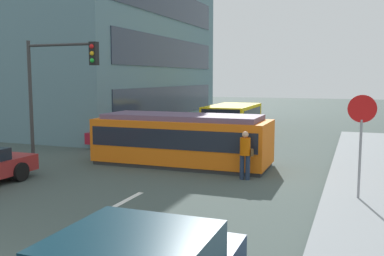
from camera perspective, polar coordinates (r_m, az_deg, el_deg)
The scene contains 12 objects.
ground_plane at distance 15.87m, azimuth -2.00°, elevation -6.03°, with size 120.00×120.00×0.00m, color #3F4D49.
lane_stripe_2 at distance 12.40m, azimuth -9.33°, elevation -9.74°, with size 0.16×2.40×0.01m, color silver.
lane_stripe_3 at distance 22.94m, azimuth 5.43°, elevation -2.09°, with size 0.16×2.40×0.01m, color silver.
lane_stripe_4 at distance 28.71m, azimuth 8.64°, elevation -0.36°, with size 0.16×2.40×0.01m, color silver.
corner_building at distance 33.59m, azimuth -15.68°, elevation 14.16°, with size 15.96×17.87×16.00m.
streetcar_tram at distance 17.30m, azimuth -1.32°, elevation -1.42°, with size 6.98×2.61×2.04m.
city_bus at distance 26.84m, azimuth 5.36°, elevation 1.40°, with size 2.63×5.50×1.79m.
pedestrian_crossing at distance 14.90m, azimuth 7.03°, elevation -3.21°, with size 0.48×0.36×1.67m.
parked_sedan_far at distance 23.07m, azimuth -9.03°, elevation -0.53°, with size 2.18×4.48×1.19m.
parked_sedan_furthest at distance 28.09m, azimuth -2.64°, elevation 0.82°, with size 2.02×4.53×1.19m.
stop_sign at distance 12.75m, azimuth 21.41°, elevation 0.38°, with size 0.76×0.07×2.88m.
traffic_light_mast at distance 17.23m, azimuth -17.41°, elevation 6.28°, with size 3.16×0.33×4.90m.
Camera 1 is at (6.05, -4.25, 3.50)m, focal length 40.51 mm.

